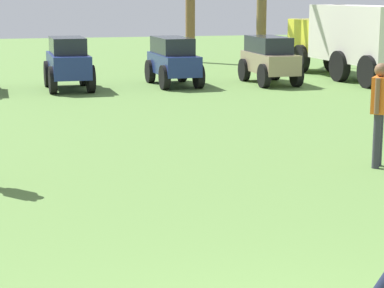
{
  "coord_description": "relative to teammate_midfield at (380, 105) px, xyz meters",
  "views": [
    {
      "loc": [
        -1.74,
        -3.84,
        2.58
      ],
      "look_at": [
        0.27,
        4.16,
        0.9
      ],
      "focal_mm": 70.0,
      "sensor_mm": 36.0,
      "label": 1
    }
  ],
  "objects": [
    {
      "name": "box_truck",
      "position": [
        4.73,
        10.91,
        0.29
      ],
      "size": [
        1.69,
        5.96,
        2.2
      ],
      "color": "yellow",
      "rests_on": "ground_plane"
    },
    {
      "name": "parked_car_slot_e",
      "position": [
        -0.75,
        10.59,
        -0.22
      ],
      "size": [
        1.24,
        2.44,
        1.34
      ],
      "color": "navy",
      "rests_on": "ground_plane"
    },
    {
      "name": "parked_car_slot_f",
      "position": [
        2.0,
        10.3,
        -0.22
      ],
      "size": [
        1.17,
        2.41,
        1.34
      ],
      "color": "#998466",
      "rests_on": "ground_plane"
    },
    {
      "name": "parked_car_slot_d",
      "position": [
        -3.69,
        10.34,
        -0.2
      ],
      "size": [
        1.21,
        2.37,
        1.4
      ],
      "color": "navy",
      "rests_on": "ground_plane"
    },
    {
      "name": "teammate_midfield",
      "position": [
        0.0,
        0.0,
        0.0
      ],
      "size": [
        0.37,
        0.43,
        1.56
      ],
      "color": "#33333D",
      "rests_on": "ground_plane"
    }
  ]
}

